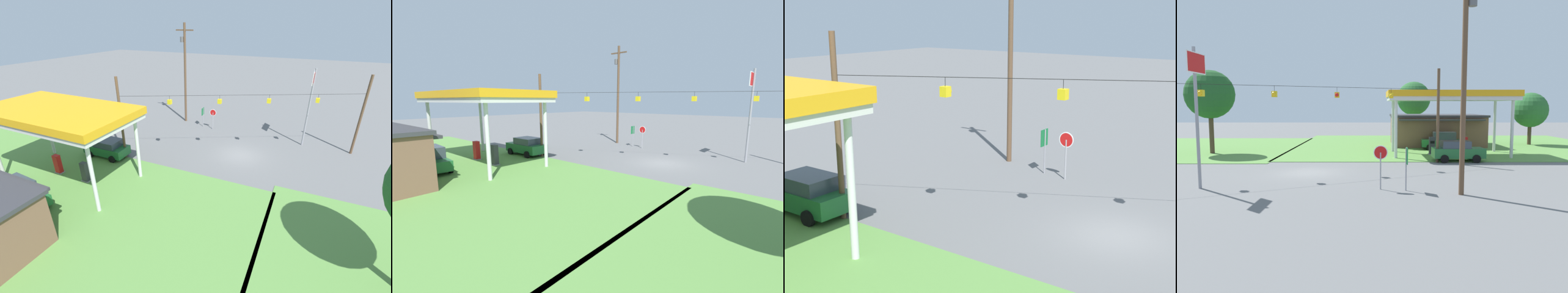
# 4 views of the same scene
# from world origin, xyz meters

# --- Properties ---
(ground_plane) EXTENTS (160.00, 160.00, 0.00)m
(ground_plane) POSITION_xyz_m (0.00, 0.00, 0.00)
(ground_plane) COLOR slate
(gas_station_canopy) EXTENTS (11.72, 6.29, 6.07)m
(gas_station_canopy) POSITION_xyz_m (11.75, 9.73, 5.55)
(gas_station_canopy) COLOR silver
(gas_station_canopy) RESTS_ON ground
(fuel_pump_near) EXTENTS (0.71, 0.56, 1.72)m
(fuel_pump_near) POSITION_xyz_m (10.21, 9.73, 0.82)
(fuel_pump_near) COLOR gray
(fuel_pump_near) RESTS_ON ground
(fuel_pump_far) EXTENTS (0.71, 0.56, 1.72)m
(fuel_pump_far) POSITION_xyz_m (13.30, 9.73, 0.82)
(fuel_pump_far) COLOR gray
(fuel_pump_far) RESTS_ON ground
(car_at_pumps_front) EXTENTS (4.28, 2.17, 1.75)m
(car_at_pumps_front) POSITION_xyz_m (11.68, 5.46, 0.91)
(car_at_pumps_front) COLOR #1E602D
(car_at_pumps_front) RESTS_ON ground
(car_at_pumps_rear) EXTENTS (4.37, 2.33, 1.93)m
(car_at_pumps_rear) POSITION_xyz_m (11.98, 14.00, 0.97)
(car_at_pumps_rear) COLOR #1E602D
(car_at_pumps_rear) RESTS_ON ground
(stop_sign_roadside) EXTENTS (0.80, 0.08, 2.50)m
(stop_sign_roadside) POSITION_xyz_m (4.97, -5.36, 1.81)
(stop_sign_roadside) COLOR #99999E
(stop_sign_roadside) RESTS_ON ground
(stop_sign_overhead) EXTENTS (0.22, 2.19, 7.93)m
(stop_sign_overhead) POSITION_xyz_m (-5.27, -5.08, 5.63)
(stop_sign_overhead) COLOR gray
(stop_sign_overhead) RESTS_ON ground
(route_sign) EXTENTS (0.10, 0.70, 2.40)m
(route_sign) POSITION_xyz_m (6.40, -5.68, 1.71)
(route_sign) COLOR gray
(route_sign) RESTS_ON ground
(utility_pole_main) EXTENTS (2.20, 0.44, 11.79)m
(utility_pole_main) POSITION_xyz_m (9.26, -6.62, 6.54)
(utility_pole_main) COLOR brown
(utility_pole_main) RESTS_ON ground
(signal_span_gantry) EXTENTS (20.08, 10.24, 7.71)m
(signal_span_gantry) POSITION_xyz_m (0.00, -0.01, 4.23)
(signal_span_gantry) COLOR brown
(signal_span_gantry) RESTS_ON ground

